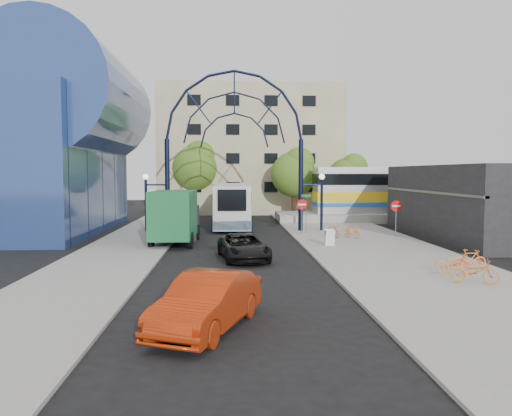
{
  "coord_description": "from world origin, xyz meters",
  "views": [
    {
      "loc": [
        -0.43,
        -23.43,
        4.49
      ],
      "look_at": [
        1.17,
        6.0,
        2.41
      ],
      "focal_mm": 35.0,
      "sensor_mm": 36.0,
      "label": 1
    }
  ],
  "objects": [
    {
      "name": "green_truck",
      "position": [
        -3.81,
        8.31,
        1.68
      ],
      "size": [
        2.78,
        6.77,
        3.37
      ],
      "rotation": [
        0.0,
        0.0,
        -0.03
      ],
      "color": "black",
      "rests_on": "ground"
    },
    {
      "name": "commercial_block_east",
      "position": [
        16.0,
        10.0,
        2.5
      ],
      "size": [
        6.0,
        16.0,
        5.0
      ],
      "primitive_type": "cube",
      "color": "black",
      "rests_on": "ground"
    },
    {
      "name": "bike_far_c",
      "position": [
        9.26,
        -4.46,
        0.6
      ],
      "size": [
        1.95,
        1.23,
        0.97
      ],
      "primitive_type": "imported",
      "rotation": [
        0.0,
        0.0,
        1.23
      ],
      "color": "orange",
      "rests_on": "sidewalk_east"
    },
    {
      "name": "stop_sign",
      "position": [
        4.8,
        12.0,
        1.99
      ],
      "size": [
        0.8,
        0.07,
        2.5
      ],
      "color": "slate",
      "rests_on": "sidewalk_east"
    },
    {
      "name": "bike_far_b",
      "position": [
        10.49,
        -1.62,
        0.58
      ],
      "size": [
        1.52,
        0.43,
        0.91
      ],
      "primitive_type": "imported",
      "rotation": [
        0.0,
        0.0,
        1.57
      ],
      "color": "orange",
      "rests_on": "sidewalk_east"
    },
    {
      "name": "black_suv",
      "position": [
        0.32,
        2.08,
        0.67
      ],
      "size": [
        2.91,
        5.11,
        1.35
      ],
      "primitive_type": "imported",
      "rotation": [
        0.0,
        0.0,
        0.14
      ],
      "color": "black",
      "rests_on": "ground"
    },
    {
      "name": "street_name_sign",
      "position": [
        5.2,
        12.6,
        2.13
      ],
      "size": [
        0.7,
        0.7,
        2.8
      ],
      "color": "slate",
      "rests_on": "sidewalk_east"
    },
    {
      "name": "city_bus",
      "position": [
        -0.18,
        19.0,
        1.83
      ],
      "size": [
        3.08,
        12.82,
        3.51
      ],
      "rotation": [
        0.0,
        0.0,
        -0.0
      ],
      "color": "silver",
      "rests_on": "ground"
    },
    {
      "name": "tree_north_c",
      "position": [
        12.12,
        27.93,
        4.28
      ],
      "size": [
        4.16,
        4.16,
        6.5
      ],
      "color": "#382314",
      "rests_on": "ground"
    },
    {
      "name": "transit_hall",
      "position": [
        -15.3,
        15.0,
        6.7
      ],
      "size": [
        16.5,
        18.0,
        14.5
      ],
      "color": "navy",
      "rests_on": "ground"
    },
    {
      "name": "bike_far_a",
      "position": [
        9.37,
        -2.45,
        0.55
      ],
      "size": [
        1.65,
        0.65,
        0.85
      ],
      "primitive_type": "imported",
      "rotation": [
        0.0,
        0.0,
        1.52
      ],
      "color": "orange",
      "rests_on": "sidewalk_east"
    },
    {
      "name": "train_car",
      "position": [
        20.0,
        22.0,
        2.9
      ],
      "size": [
        25.1,
        3.05,
        4.2
      ],
      "color": "#B7B7BC",
      "rests_on": "train_platform"
    },
    {
      "name": "gateway_arch",
      "position": [
        0.0,
        14.0,
        8.56
      ],
      "size": [
        13.64,
        0.44,
        12.1
      ],
      "color": "black",
      "rests_on": "ground"
    },
    {
      "name": "ground",
      "position": [
        0.0,
        0.0,
        0.0
      ],
      "size": [
        120.0,
        120.0,
        0.0
      ],
      "primitive_type": "plane",
      "color": "black",
      "rests_on": "ground"
    },
    {
      "name": "bike_near_a",
      "position": [
        6.64,
        9.93,
        0.56
      ],
      "size": [
        0.98,
        1.79,
        0.89
      ],
      "primitive_type": "imported",
      "rotation": [
        0.0,
        0.0,
        0.25
      ],
      "color": "#E1432D",
      "rests_on": "sidewalk_east"
    },
    {
      "name": "train_platform",
      "position": [
        20.0,
        22.0,
        0.4
      ],
      "size": [
        32.0,
        5.0,
        0.8
      ],
      "primitive_type": "cube",
      "color": "gray",
      "rests_on": "ground"
    },
    {
      "name": "tree_north_a",
      "position": [
        6.12,
        25.93,
        4.61
      ],
      "size": [
        4.48,
        4.48,
        7.0
      ],
      "color": "#382314",
      "rests_on": "ground"
    },
    {
      "name": "plaza_west",
      "position": [
        -6.5,
        6.0,
        0.06
      ],
      "size": [
        5.0,
        50.0,
        0.12
      ],
      "primitive_type": "cube",
      "color": "gray",
      "rests_on": "ground"
    },
    {
      "name": "do_not_enter_sign",
      "position": [
        11.0,
        10.0,
        1.98
      ],
      "size": [
        0.76,
        0.07,
        2.48
      ],
      "color": "slate",
      "rests_on": "sidewalk_east"
    },
    {
      "name": "red_sedan",
      "position": [
        -1.05,
        -9.35,
        0.8
      ],
      "size": [
        3.38,
        5.17,
        1.61
      ],
      "primitive_type": "imported",
      "rotation": [
        0.0,
        0.0,
        -0.38
      ],
      "color": "#A5280A",
      "rests_on": "ground"
    },
    {
      "name": "sidewalk_east",
      "position": [
        8.0,
        4.0,
        0.06
      ],
      "size": [
        8.0,
        56.0,
        0.12
      ],
      "primitive_type": "cube",
      "color": "gray",
      "rests_on": "ground"
    },
    {
      "name": "apartment_block",
      "position": [
        2.0,
        34.97,
        7.0
      ],
      "size": [
        20.0,
        12.1,
        14.0
      ],
      "color": "tan",
      "rests_on": "ground"
    },
    {
      "name": "sandwich_board",
      "position": [
        5.6,
        5.98,
        0.74
      ],
      "size": [
        0.55,
        0.61,
        0.99
      ],
      "color": "white",
      "rests_on": "sidewalk_east"
    },
    {
      "name": "bike_near_b",
      "position": [
        7.75,
        9.22,
        0.57
      ],
      "size": [
        1.15,
        1.49,
        0.9
      ],
      "primitive_type": "imported",
      "rotation": [
        0.0,
        0.0,
        0.56
      ],
      "color": "orange",
      "rests_on": "sidewalk_east"
    },
    {
      "name": "tree_north_b",
      "position": [
        -3.88,
        29.93,
        5.27
      ],
      "size": [
        5.12,
        5.12,
        8.0
      ],
      "color": "#382314",
      "rests_on": "ground"
    }
  ]
}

